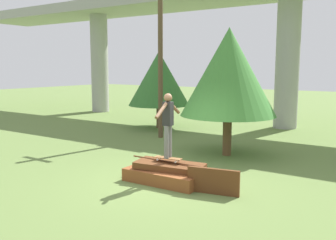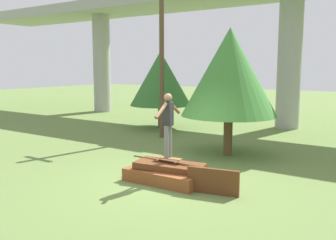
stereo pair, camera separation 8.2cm
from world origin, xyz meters
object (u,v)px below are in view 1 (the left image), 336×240
at_px(skater, 168,121).
at_px(utility_pole, 160,53).
at_px(tree_behind_left, 159,78).
at_px(skateboard, 168,158).
at_px(tree_mid_back, 229,72).

relative_size(skater, utility_pole, 0.25).
height_order(skater, tree_behind_left, tree_behind_left).
distance_m(utility_pole, tree_behind_left, 2.70).
xyz_separation_m(skateboard, tree_mid_back, (0.05, 3.46, 2.14)).
bearing_deg(tree_behind_left, skater, -53.44).
bearing_deg(utility_pole, tree_mid_back, -20.75).
relative_size(tree_behind_left, tree_mid_back, 0.88).
xyz_separation_m(skateboard, skater, (0.00, -0.00, 0.97)).
distance_m(tree_behind_left, tree_mid_back, 6.12).
bearing_deg(skateboard, tree_mid_back, 89.24).
relative_size(skateboard, skater, 0.46).
distance_m(skateboard, tree_behind_left, 8.67).
bearing_deg(skater, skateboard, 90.00).
bearing_deg(skateboard, utility_pole, 126.58).
bearing_deg(skater, tree_mid_back, 89.24).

